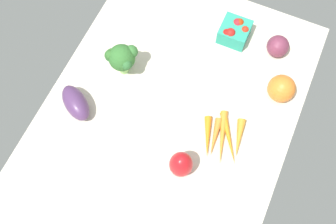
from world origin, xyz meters
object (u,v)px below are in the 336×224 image
(eggplant, at_px, (76,103))
(carrot_bunch, at_px, (223,138))
(heirloom_tomato_orange, at_px, (281,89))
(berry_basket, at_px, (235,31))
(red_onion_near_basket, at_px, (278,46))
(bell_pepper_red, at_px, (181,164))
(broccoli_head, at_px, (121,58))

(eggplant, relative_size, carrot_bunch, 0.76)
(heirloom_tomato_orange, bearing_deg, berry_basket, 54.80)
(eggplant, height_order, carrot_bunch, eggplant)
(red_onion_near_basket, height_order, carrot_bunch, red_onion_near_basket)
(bell_pepper_red, distance_m, red_onion_near_basket, 0.52)
(heirloom_tomato_orange, bearing_deg, bell_pepper_red, 151.85)
(bell_pepper_red, distance_m, berry_basket, 0.50)
(bell_pepper_red, distance_m, heirloom_tomato_orange, 0.40)
(berry_basket, bearing_deg, heirloom_tomato_orange, -125.20)
(berry_basket, relative_size, broccoli_head, 0.77)
(red_onion_near_basket, bearing_deg, eggplant, 131.38)
(bell_pepper_red, xyz_separation_m, eggplant, (0.05, 0.38, -0.02))
(heirloom_tomato_orange, xyz_separation_m, eggplant, (-0.30, 0.57, -0.01))
(red_onion_near_basket, relative_size, berry_basket, 0.77)
(berry_basket, bearing_deg, bell_pepper_red, -177.81)
(heirloom_tomato_orange, bearing_deg, broccoli_head, 103.70)
(bell_pepper_red, relative_size, heirloom_tomato_orange, 1.18)
(red_onion_near_basket, bearing_deg, carrot_bunch, 172.01)
(heirloom_tomato_orange, bearing_deg, eggplant, 117.93)
(bell_pepper_red, height_order, red_onion_near_basket, bell_pepper_red)
(berry_basket, distance_m, heirloom_tomato_orange, 0.26)
(eggplant, bearing_deg, bell_pepper_red, -153.44)
(bell_pepper_red, xyz_separation_m, broccoli_head, (0.23, 0.30, 0.03))
(heirloom_tomato_orange, distance_m, carrot_bunch, 0.24)
(heirloom_tomato_orange, height_order, carrot_bunch, heirloom_tomato_orange)
(berry_basket, xyz_separation_m, carrot_bunch, (-0.36, -0.10, -0.02))
(bell_pepper_red, xyz_separation_m, red_onion_near_basket, (0.50, -0.13, -0.02))
(bell_pepper_red, xyz_separation_m, carrot_bunch, (0.14, -0.08, -0.04))
(berry_basket, height_order, carrot_bunch, berry_basket)
(red_onion_near_basket, height_order, heirloom_tomato_orange, heirloom_tomato_orange)
(heirloom_tomato_orange, height_order, broccoli_head, broccoli_head)
(broccoli_head, relative_size, carrot_bunch, 0.72)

